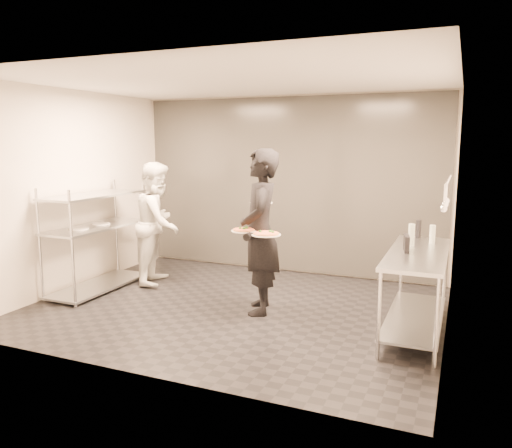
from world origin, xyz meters
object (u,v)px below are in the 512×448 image
at_px(waiter, 260,232).
at_px(bottle_green, 411,235).
at_px(pizza_plate_near, 244,230).
at_px(salad_plate, 261,201).
at_px(pos_monitor, 406,243).
at_px(pass_rack, 96,236).
at_px(bottle_dark, 418,229).
at_px(chef, 158,223).
at_px(bottle_clear, 432,234).
at_px(prep_counter, 417,278).
at_px(pizza_plate_far, 266,234).

distance_m(waiter, bottle_green, 1.75).
distance_m(pizza_plate_near, salad_plate, 0.61).
bearing_deg(pos_monitor, pass_rack, 169.00).
distance_m(pass_rack, bottle_dark, 4.34).
relative_size(salad_plate, pos_monitor, 1.17).
bearing_deg(bottle_dark, chef, -177.61).
bearing_deg(bottle_dark, waiter, -155.71).
bearing_deg(bottle_dark, pizza_plate_near, -152.46).
bearing_deg(pizza_plate_near, pos_monitor, 4.41).
xyz_separation_m(pass_rack, bottle_clear, (4.44, 0.49, 0.26)).
bearing_deg(bottle_green, bottle_clear, 48.34).
distance_m(prep_counter, bottle_clear, 0.64).
height_order(pizza_plate_far, bottle_green, bottle_green).
distance_m(pizza_plate_far, pos_monitor, 1.56).
distance_m(chef, bottle_dark, 3.67).
xyz_separation_m(pos_monitor, bottle_green, (0.02, 0.29, 0.04)).
bearing_deg(bottle_green, pass_rack, -176.60).
height_order(salad_plate, bottle_dark, salad_plate).
relative_size(pizza_plate_far, salad_plate, 1.19).
xyz_separation_m(waiter, bottle_clear, (1.95, 0.48, 0.03)).
bearing_deg(pizza_plate_near, bottle_clear, 17.95).
relative_size(salad_plate, bottle_clear, 1.32).
height_order(waiter, salad_plate, waiter).
distance_m(pizza_plate_near, bottle_clear, 2.18).
relative_size(chef, bottle_clear, 8.16).
xyz_separation_m(pass_rack, prep_counter, (4.33, 0.00, -0.14)).
xyz_separation_m(pass_rack, pos_monitor, (4.21, -0.04, 0.24)).
bearing_deg(pizza_plate_far, chef, 157.02).
relative_size(chef, bottle_green, 7.03).
xyz_separation_m(pass_rack, salad_plate, (2.37, 0.35, 0.56)).
height_order(pizza_plate_near, bottle_green, bottle_green).
bearing_deg(bottle_dark, pos_monitor, -93.35).
relative_size(pass_rack, salad_plate, 5.54).
bearing_deg(pass_rack, waiter, 0.14).
bearing_deg(pos_monitor, bottle_clear, 56.12).
bearing_deg(bottle_dark, prep_counter, -84.96).
height_order(prep_counter, salad_plate, salad_plate).
distance_m(pos_monitor, bottle_clear, 0.58).
relative_size(chef, pizza_plate_near, 5.95).
xyz_separation_m(bottle_clear, bottle_dark, (-0.18, 0.32, 0.00)).
height_order(waiter, bottle_clear, waiter).
distance_m(chef, bottle_green, 3.66).
bearing_deg(salad_plate, bottle_green, -3.16).
bearing_deg(pos_monitor, prep_counter, 10.57).
xyz_separation_m(salad_plate, bottle_green, (1.87, -0.10, -0.29)).
relative_size(pass_rack, prep_counter, 0.89).
relative_size(pizza_plate_near, bottle_dark, 1.35).
height_order(prep_counter, pizza_plate_near, pizza_plate_near).
height_order(salad_plate, bottle_clear, salad_plate).
bearing_deg(chef, pass_rack, 120.89).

